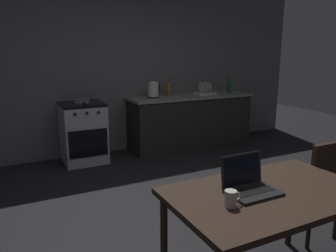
% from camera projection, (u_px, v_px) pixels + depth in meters
% --- Properties ---
extents(ground_plane, '(12.00, 12.00, 0.00)m').
position_uv_depth(ground_plane, '(204.00, 222.00, 3.17)').
color(ground_plane, black).
extents(back_wall, '(6.40, 0.10, 2.73)m').
position_uv_depth(back_wall, '(132.00, 67.00, 5.32)').
color(back_wall, slate).
rests_on(back_wall, ground_plane).
extents(kitchen_counter, '(2.16, 0.64, 0.88)m').
position_uv_depth(kitchen_counter, '(190.00, 121.00, 5.62)').
color(kitchen_counter, '#282623').
rests_on(kitchen_counter, ground_plane).
extents(stove_oven, '(0.60, 0.62, 0.88)m').
position_uv_depth(stove_oven, '(83.00, 133.00, 4.82)').
color(stove_oven, '#B7BABF').
rests_on(stove_oven, ground_plane).
extents(dining_table, '(1.30, 0.79, 0.74)m').
position_uv_depth(dining_table, '(269.00, 202.00, 2.11)').
color(dining_table, '#332319').
rests_on(dining_table, ground_plane).
extents(laptop, '(0.32, 0.25, 0.23)m').
position_uv_depth(laptop, '(249.00, 185.00, 2.08)').
color(laptop, '#232326').
rests_on(laptop, dining_table).
extents(electric_kettle, '(0.20, 0.18, 0.26)m').
position_uv_depth(electric_kettle, '(153.00, 90.00, 5.19)').
color(electric_kettle, black).
rests_on(electric_kettle, kitchen_counter).
extents(bottle, '(0.07, 0.07, 0.30)m').
position_uv_depth(bottle, '(229.00, 85.00, 5.78)').
color(bottle, '#19592D').
rests_on(bottle, kitchen_counter).
extents(frying_pan, '(0.22, 0.40, 0.05)m').
position_uv_depth(frying_pan, '(82.00, 101.00, 4.69)').
color(frying_pan, gray).
rests_on(frying_pan, stove_oven).
extents(coffee_mug, '(0.11, 0.07, 0.10)m').
position_uv_depth(coffee_mug, '(231.00, 199.00, 1.88)').
color(coffee_mug, silver).
rests_on(coffee_mug, dining_table).
extents(dish_rack, '(0.34, 0.26, 0.21)m').
position_uv_depth(dish_rack, '(205.00, 92.00, 5.64)').
color(dish_rack, silver).
rests_on(dish_rack, kitchen_counter).
extents(bottle_b, '(0.07, 0.07, 0.28)m').
position_uv_depth(bottle_b, '(168.00, 88.00, 5.40)').
color(bottle_b, '#8C601E').
rests_on(bottle_b, kitchen_counter).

